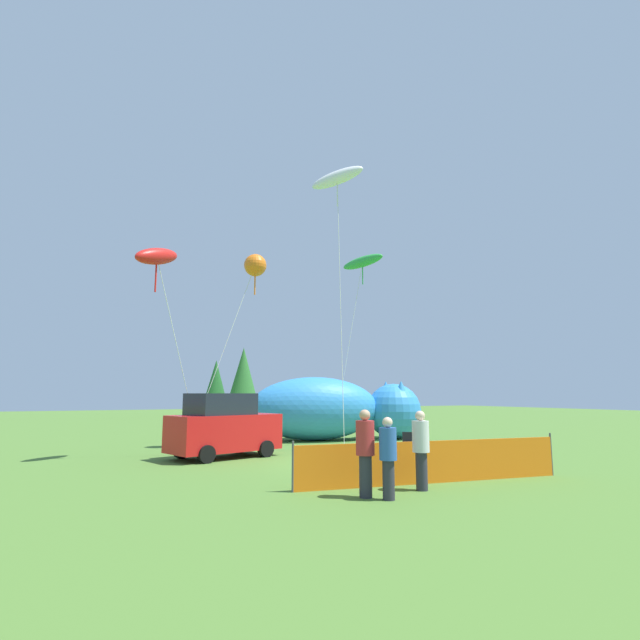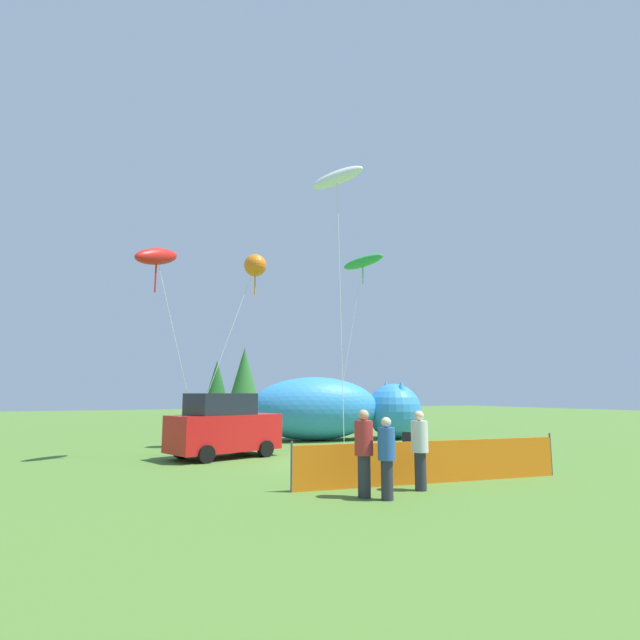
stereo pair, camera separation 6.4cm
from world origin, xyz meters
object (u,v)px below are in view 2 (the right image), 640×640
at_px(spectator_in_red_shirt, 364,449).
at_px(kite_red_lizard, 157,257).
at_px(inflatable_cat, 334,411).
at_px(spectator_in_yellow_shirt, 387,454).
at_px(spectator_in_blue_shirt, 420,447).
at_px(folding_chair, 410,445).
at_px(kite_orange_flower, 255,266).
at_px(parked_car, 223,427).
at_px(kite_green_fish, 363,262).
at_px(kite_white_ghost, 337,179).

xyz_separation_m(spectator_in_red_shirt, kite_red_lizard, (-3.42, 8.46, 6.02)).
height_order(inflatable_cat, spectator_in_yellow_shirt, inflatable_cat).
xyz_separation_m(spectator_in_blue_shirt, kite_red_lizard, (-5.01, 8.35, 6.05)).
distance_m(folding_chair, kite_orange_flower, 10.08).
xyz_separation_m(spectator_in_yellow_shirt, kite_orange_flower, (0.61, 10.87, 6.75)).
bearing_deg(inflatable_cat, spectator_in_red_shirt, -102.02).
height_order(parked_car, inflatable_cat, inflatable_cat).
xyz_separation_m(kite_green_fish, kite_white_ghost, (-4.41, -5.24, 2.00)).
height_order(parked_car, kite_orange_flower, kite_orange_flower).
bearing_deg(parked_car, kite_orange_flower, 36.15).
bearing_deg(kite_red_lizard, spectator_in_blue_shirt, -59.04).
xyz_separation_m(spectator_in_blue_shirt, kite_green_fish, (6.86, 13.83, 8.58)).
relative_size(kite_orange_flower, kite_white_ghost, 0.67).
relative_size(spectator_in_yellow_shirt, spectator_in_red_shirt, 0.92).
relative_size(parked_car, kite_white_ghost, 0.34).
relative_size(inflatable_cat, spectator_in_blue_shirt, 4.81).
distance_m(kite_red_lizard, kite_green_fish, 13.31).
height_order(parked_car, spectator_in_yellow_shirt, parked_car).
bearing_deg(folding_chair, spectator_in_yellow_shirt, -8.24).
bearing_deg(spectator_in_blue_shirt, kite_green_fish, 63.64).
distance_m(spectator_in_red_shirt, kite_white_ghost, 14.26).
height_order(spectator_in_yellow_shirt, kite_red_lizard, kite_red_lizard).
bearing_deg(kite_white_ghost, kite_orange_flower, 150.76).
bearing_deg(spectator_in_yellow_shirt, spectator_in_red_shirt, 126.38).
height_order(inflatable_cat, kite_red_lizard, kite_red_lizard).
xyz_separation_m(spectator_in_red_shirt, kite_orange_flower, (0.92, 10.45, 6.67)).
relative_size(inflatable_cat, kite_orange_flower, 1.07).
bearing_deg(kite_orange_flower, folding_chair, -62.07).
relative_size(parked_car, folding_chair, 4.36).
relative_size(spectator_in_red_shirt, kite_white_ghost, 0.15).
bearing_deg(parked_car, spectator_in_red_shirt, -100.00).
bearing_deg(spectator_in_red_shirt, spectator_in_yellow_shirt, -53.62).
xyz_separation_m(spectator_in_blue_shirt, kite_orange_flower, (-0.67, 10.34, 6.70)).
relative_size(spectator_in_yellow_shirt, kite_green_fish, 0.17).
xyz_separation_m(kite_red_lizard, kite_green_fish, (11.86, 5.48, 2.53)).
relative_size(folding_chair, spectator_in_blue_shirt, 0.53).
height_order(parked_car, kite_green_fish, kite_green_fish).
relative_size(kite_orange_flower, kite_red_lizard, 1.07).
bearing_deg(kite_red_lizard, parked_car, -11.57).
bearing_deg(inflatable_cat, kite_orange_flower, -146.54).
distance_m(parked_car, folding_chair, 6.48).
bearing_deg(kite_white_ghost, spectator_in_yellow_shirt, -112.20).
relative_size(parked_car, spectator_in_yellow_shirt, 2.43).
bearing_deg(kite_orange_flower, inflatable_cat, 20.65).
xyz_separation_m(kite_orange_flower, kite_red_lizard, (-4.34, -1.99, -0.65)).
relative_size(folding_chair, spectator_in_red_shirt, 0.51).
bearing_deg(spectator_in_yellow_shirt, parked_car, 98.60).
xyz_separation_m(parked_car, folding_chair, (5.22, -3.81, -0.51)).
distance_m(folding_chair, spectator_in_blue_shirt, 4.86).
height_order(parked_car, folding_chair, parked_car).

